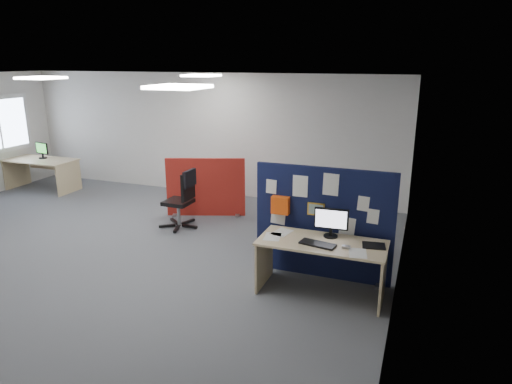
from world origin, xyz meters
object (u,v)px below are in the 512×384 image
(main_desk, at_px, (322,253))
(second_desk, at_px, (42,166))
(monitor_main, at_px, (331,221))
(navy_divider, at_px, (322,223))
(office_chair, at_px, (183,196))
(monitor_second, at_px, (42,150))
(red_divider, at_px, (206,188))

(main_desk, bearing_deg, second_desk, 160.16)
(monitor_main, bearing_deg, main_desk, -114.46)
(monitor_main, xyz_separation_m, second_desk, (-7.33, 2.45, -0.39))
(navy_divider, bearing_deg, office_chair, 159.48)
(second_desk, relative_size, office_chair, 1.52)
(monitor_main, relative_size, office_chair, 0.41)
(main_desk, bearing_deg, monitor_second, 159.70)
(red_divider, bearing_deg, office_chair, -114.71)
(monitor_main, bearing_deg, second_desk, 158.21)
(navy_divider, distance_m, main_desk, 0.53)
(monitor_second, bearing_deg, red_divider, 6.25)
(navy_divider, xyz_separation_m, office_chair, (-2.76, 1.03, -0.18))
(second_desk, xyz_separation_m, monitor_second, (-0.03, 0.08, 0.38))
(navy_divider, xyz_separation_m, monitor_main, (0.19, -0.29, 0.15))
(red_divider, distance_m, monitor_second, 4.51)
(navy_divider, bearing_deg, monitor_second, 162.68)
(red_divider, height_order, monitor_second, red_divider)
(navy_divider, relative_size, monitor_second, 4.68)
(monitor_main, bearing_deg, navy_divider, 119.21)
(navy_divider, height_order, office_chair, navy_divider)
(red_divider, relative_size, monitor_second, 3.56)
(monitor_main, distance_m, monitor_second, 7.77)
(red_divider, bearing_deg, main_desk, -58.46)
(navy_divider, height_order, monitor_main, navy_divider)
(second_desk, xyz_separation_m, office_chair, (4.38, -1.13, 0.06))
(navy_divider, distance_m, second_desk, 7.46)
(monitor_second, bearing_deg, monitor_main, -7.17)
(monitor_main, distance_m, red_divider, 3.58)
(navy_divider, relative_size, second_desk, 1.18)
(navy_divider, relative_size, main_desk, 1.18)
(navy_divider, height_order, monitor_second, navy_divider)
(main_desk, relative_size, monitor_main, 3.67)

